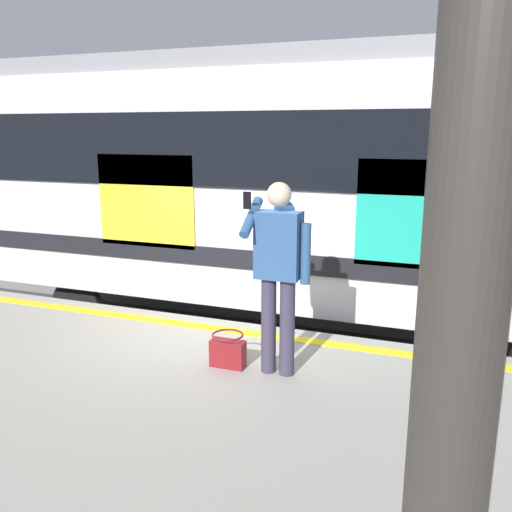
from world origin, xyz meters
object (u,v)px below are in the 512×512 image
object	(u,v)px
passenger	(279,263)
station_column	(472,209)
train_carriage	(304,177)
handbag	(228,351)

from	to	relation	value
passenger	station_column	xyz separation A→B (m)	(-1.47, 2.70, 0.93)
train_carriage	station_column	xyz separation A→B (m)	(-2.05, 5.63, 0.41)
passenger	station_column	size ratio (longest dim) A/B	0.45
train_carriage	passenger	size ratio (longest dim) A/B	5.41
train_carriage	station_column	size ratio (longest dim) A/B	2.43
station_column	train_carriage	bearing A→B (deg)	-70.00
handbag	passenger	bearing A→B (deg)	-174.43
handbag	station_column	distance (m)	3.77
passenger	handbag	world-z (taller)	passenger
train_carriage	station_column	bearing A→B (deg)	110.00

